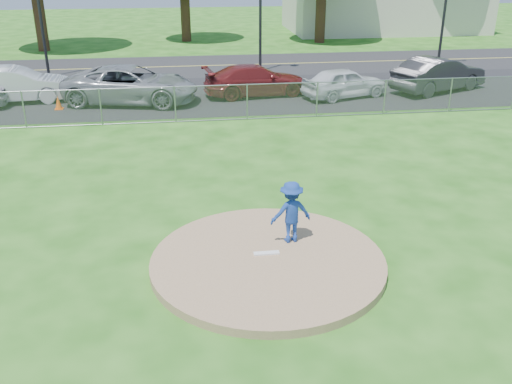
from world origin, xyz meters
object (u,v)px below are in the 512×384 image
Objects in this scene: traffic_signal_left at (45,15)px; commercial_building at (384,4)px; parked_car_gray at (131,85)px; parked_car_darkred at (256,80)px; parked_car_pearl at (344,83)px; parked_car_charcoal at (439,74)px; pitcher at (291,212)px; traffic_signal_right at (449,9)px; parked_car_white at (16,85)px; traffic_cone at (58,103)px.

commercial_building is at bearing 32.87° from traffic_signal_left.
parked_car_gray reaches higher than parked_car_darkred.
parked_car_pearl is 5.08m from parked_car_charcoal.
parked_car_darkred is 1.21× the size of parked_car_pearl.
parked_car_charcoal is at bearing -133.14° from pitcher.
traffic_signal_right reaches higher than parked_car_white.
parked_car_pearl is at bearing -111.19° from parked_car_darkred.
traffic_cone is at bearing -77.87° from traffic_signal_left.
traffic_signal_left is at bearing 102.13° from traffic_cone.
commercial_building is 32.89m from traffic_cone.
parked_car_pearl is (-9.88, -22.83, -1.43)m from commercial_building.
commercial_building reaches higher than parked_car_charcoal.
traffic_signal_right reaches higher than parked_car_charcoal.
parked_car_pearl is (-8.12, -6.83, -2.64)m from traffic_signal_right.
parked_car_white reaches higher than parked_car_darkred.
parked_car_white reaches higher than traffic_cone.
commercial_building is 3.90× the size of parked_car_pearl.
commercial_building is at bearing -120.62° from pitcher.
parked_car_darkred is (5.95, 0.62, -0.11)m from parked_car_gray.
traffic_signal_left is at bearing -11.88° from parked_car_white.
traffic_signal_right is at bearing -58.55° from parked_car_gray.
parked_car_white is 5.40m from parked_car_gray.
pitcher is at bearing -112.37° from commercial_building.
traffic_signal_left is 12.49m from parked_car_darkred.
traffic_signal_left is at bearing 48.17° from parked_car_gray.
parked_car_darkred is at bearing -97.33° from parked_car_white.
parked_car_gray is (-4.68, 14.75, -0.11)m from pitcher.
parked_car_pearl is (14.88, -6.83, -2.64)m from traffic_signal_left.
traffic_signal_right is 19.52m from parked_car_gray.
traffic_signal_right is 24.36m from parked_car_white.
parked_car_gray is at bearing -105.25° from parked_car_white.
parked_car_pearl is (4.17, -0.97, -0.02)m from parked_car_darkred.
commercial_building reaches higher than parked_car_white.
parked_car_pearl reaches higher than traffic_cone.
traffic_signal_right reaches higher than parked_car_gray.
commercial_building is 2.93× the size of traffic_signal_left.
pitcher is 0.30× the size of parked_car_darkred.
pitcher is 16.08m from traffic_cone.
parked_car_charcoal is (19.91, -6.21, -2.51)m from traffic_signal_left.
traffic_signal_right reaches higher than parked_car_darkred.
parked_car_white is at bearing -95.73° from traffic_signal_left.
parked_car_charcoal reaches higher than traffic_cone.
traffic_signal_right reaches higher than traffic_cone.
pitcher reaches higher than parked_car_charcoal.
parked_car_pearl is at bearing -139.94° from traffic_signal_right.
parked_car_darkred is at bearing 63.38° from parked_car_charcoal.
traffic_signal_left reaches higher than parked_car_gray.
traffic_signal_right is at bearing -68.00° from parked_car_pearl.
traffic_signal_left is 21.01m from parked_car_charcoal.
commercial_building is 30.12m from parked_car_gray.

